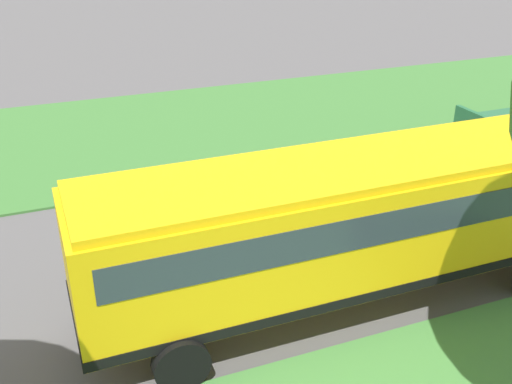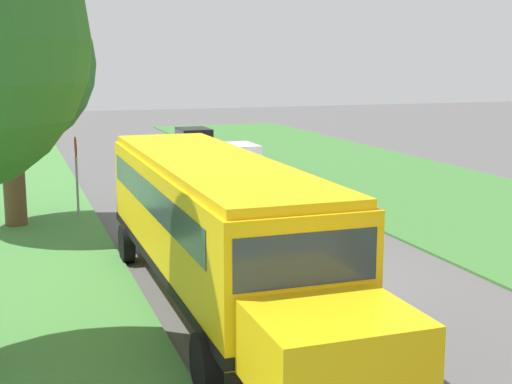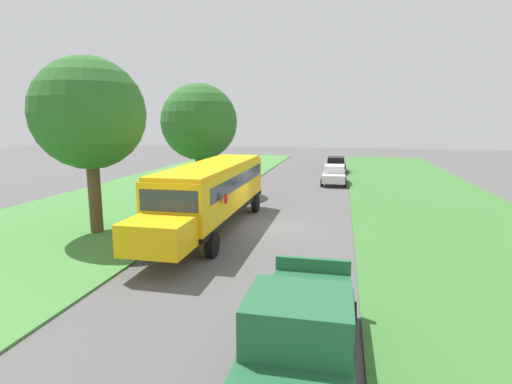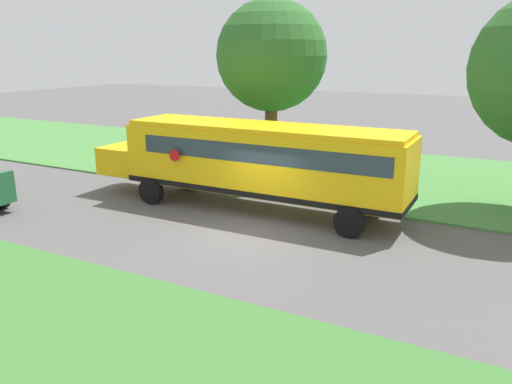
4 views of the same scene
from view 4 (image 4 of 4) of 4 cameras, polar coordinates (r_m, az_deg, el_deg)
The scene contains 4 objects.
ground_plane at distance 16.01m, azimuth -1.31°, elevation -4.96°, with size 120.00×120.00×0.00m, color #565454.
grass_verge at distance 24.86m, azimuth 9.90°, elevation 2.41°, with size 12.00×80.00×0.08m, color #47843D.
school_bus at distance 18.15m, azimuth 0.04°, elevation 3.85°, with size 2.84×12.42×3.16m.
oak_tree_beside_bus at distance 23.16m, azimuth 2.23°, elevation 15.11°, with size 4.97×4.97×7.99m.
Camera 4 is at (13.11, 7.27, 5.63)m, focal length 35.00 mm.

